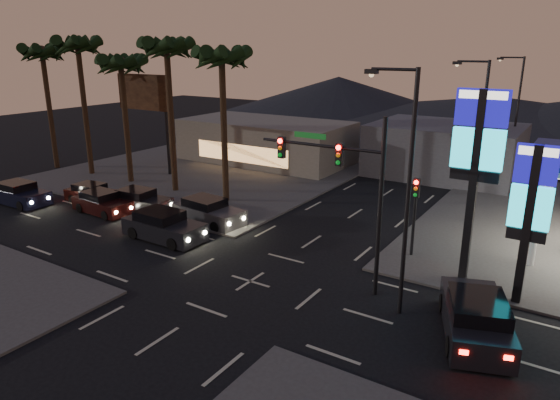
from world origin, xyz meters
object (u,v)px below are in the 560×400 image
Objects in this scene: car_lane_a_mid at (102,203)px; car_lane_a_rear at (19,194)px; car_lane_b_front at (208,212)px; suv_station at (475,318)px; car_lane_a_front at (163,226)px; pylon_sign_short at (531,201)px; car_lane_b_rear at (92,194)px; pylon_sign_tall at (477,149)px; car_lane_b_mid at (139,201)px; traffic_signal_mast at (344,177)px.

car_lane_a_rear is (-6.61, -1.86, 0.05)m from car_lane_a_mid.
car_lane_b_front is 17.71m from suv_station.
suv_station is (17.51, -0.99, 0.04)m from car_lane_a_front.
pylon_sign_short reaches higher than car_lane_a_front.
car_lane_b_rear is at bearing 37.64° from car_lane_a_rear.
car_lane_a_rear is 0.86× the size of suv_station.
car_lane_a_front is at bearing 2.64° from car_lane_a_rear.
pylon_sign_short is at bearing 8.30° from car_lane_a_front.
car_lane_b_front is 0.90× the size of suv_station.
car_lane_a_mid is (-6.96, 1.23, -0.09)m from car_lane_a_front.
suv_station reaches higher than car_lane_a_rear.
car_lane_b_front is at bearing -179.20° from pylon_sign_tall.
pylon_sign_tall is 1.93× the size of car_lane_b_mid.
pylon_sign_short is 1.65× the size of car_lane_b_rear.
car_lane_b_rear is (-9.57, 2.46, -0.15)m from car_lane_a_front.
car_lane_a_front is at bearing -29.08° from car_lane_b_mid.
pylon_sign_short is at bearing 19.13° from traffic_signal_mast.
car_lane_b_mid is 1.10× the size of car_lane_b_rear.
pylon_sign_short reaches higher than suv_station.
car_lane_a_front is at bearing -166.98° from pylon_sign_tall.
car_lane_b_mid is 4.37m from car_lane_b_rear.
pylon_sign_tall is at bearing 6.13° from car_lane_a_mid.
traffic_signal_mast is 25.23m from car_lane_a_rear.
pylon_sign_short is 1.38× the size of car_lane_b_front.
car_lane_b_rear is (-28.06, -0.24, -4.03)m from pylon_sign_short.
pylon_sign_short is 28.35m from car_lane_b_rear.
suv_station is at bearing -10.58° from traffic_signal_mast.
car_lane_a_rear is 9.06m from car_lane_b_mid.
traffic_signal_mast is 1.89× the size of car_lane_b_rear.
pylon_sign_short is 25.79m from car_lane_a_mid.
car_lane_b_rear is (-20.81, 2.27, -4.60)m from traffic_signal_mast.
suv_station is at bearing -71.92° from pylon_sign_tall.
pylon_sign_short is at bearing 0.49° from car_lane_b_rear.
car_lane_b_front reaches higher than car_lane_b_rear.
pylon_sign_tall is 23.77m from car_lane_a_mid.
pylon_sign_tall reaches higher than suv_station.
pylon_sign_short is 7.69m from traffic_signal_mast.
car_lane_b_mid is 23.07m from suv_station.
traffic_signal_mast reaches higher than car_lane_a_front.
car_lane_a_mid is at bearing 15.72° from car_lane_a_rear.
car_lane_b_mid reaches higher than car_lane_a_mid.
traffic_signal_mast is at bearing 0.94° from car_lane_a_front.
pylon_sign_tall is 1.76× the size of car_lane_a_front.
car_lane_a_mid is 7.67m from car_lane_b_front.
car_lane_a_front is 1.21× the size of car_lane_b_rear.
car_lane_b_mid is (8.34, 3.53, -0.04)m from car_lane_a_rear.
car_lane_b_rear is at bearing 173.78° from traffic_signal_mast.
traffic_signal_mast is 1.58× the size of car_lane_b_front.
traffic_signal_mast is 1.65× the size of car_lane_a_rear.
car_lane_a_mid is at bearing -162.98° from car_lane_b_front.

